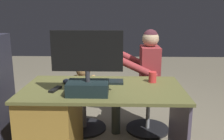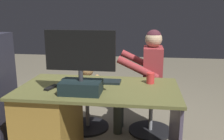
{
  "view_description": "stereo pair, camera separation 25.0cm",
  "coord_description": "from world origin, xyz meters",
  "views": [
    {
      "loc": [
        -0.14,
        2.37,
        1.37
      ],
      "look_at": [
        -0.07,
        -0.06,
        0.78
      ],
      "focal_mm": 40.56,
      "sensor_mm": 36.0,
      "label": 1
    },
    {
      "loc": [
        -0.39,
        2.35,
        1.37
      ],
      "look_at": [
        -0.07,
        -0.06,
        0.78
      ],
      "focal_mm": 40.56,
      "sensor_mm": 36.0,
      "label": 2
    }
  ],
  "objects": [
    {
      "name": "visitor_chair",
      "position": [
        -0.47,
        -0.35,
        0.24
      ],
      "size": [
        0.49,
        0.49,
        0.43
      ],
      "color": "black",
      "rests_on": "ground_plane"
    },
    {
      "name": "keyboard",
      "position": [
        0.04,
        0.17,
        0.73
      ],
      "size": [
        0.42,
        0.14,
        0.02
      ],
      "primitive_type": "cube",
      "color": "black",
      "rests_on": "desk"
    },
    {
      "name": "office_chair_teddy",
      "position": [
        0.26,
        -0.35,
        0.24
      ],
      "size": [
        0.5,
        0.5,
        0.43
      ],
      "color": "black",
      "rests_on": "ground_plane"
    },
    {
      "name": "cup",
      "position": [
        -0.44,
        0.14,
        0.77
      ],
      "size": [
        0.07,
        0.07,
        0.1
      ],
      "primitive_type": "cylinder",
      "color": "red",
      "rests_on": "desk"
    },
    {
      "name": "computer_mouse",
      "position": [
        0.34,
        0.19,
        0.74
      ],
      "size": [
        0.06,
        0.1,
        0.04
      ],
      "primitive_type": "ellipsoid",
      "color": "#202531",
      "rests_on": "desk"
    },
    {
      "name": "person",
      "position": [
        -0.39,
        -0.35,
        0.67
      ],
      "size": [
        0.52,
        0.47,
        1.16
      ],
      "color": "maroon",
      "rests_on": "ground_plane"
    },
    {
      "name": "desk",
      "position": [
        0.35,
        0.31,
        0.39
      ],
      "size": [
        1.36,
        0.75,
        0.72
      ],
      "color": "brown",
      "rests_on": "ground_plane"
    },
    {
      "name": "teddy_bear",
      "position": [
        0.26,
        -0.36,
        0.59
      ],
      "size": [
        0.26,
        0.27,
        0.37
      ],
      "color": "#A17948",
      "rests_on": "office_chair_teddy"
    },
    {
      "name": "tv_remote",
      "position": [
        0.39,
        0.41,
        0.73
      ],
      "size": [
        0.08,
        0.16,
        0.02
      ],
      "primitive_type": "cube",
      "rotation": [
        0.0,
        0.0,
        -0.27
      ],
      "color": "black",
      "rests_on": "desk"
    },
    {
      "name": "monitor",
      "position": [
        0.11,
        0.49,
        0.89
      ],
      "size": [
        0.54,
        0.21,
        0.5
      ],
      "color": "black",
      "rests_on": "desk"
    }
  ]
}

